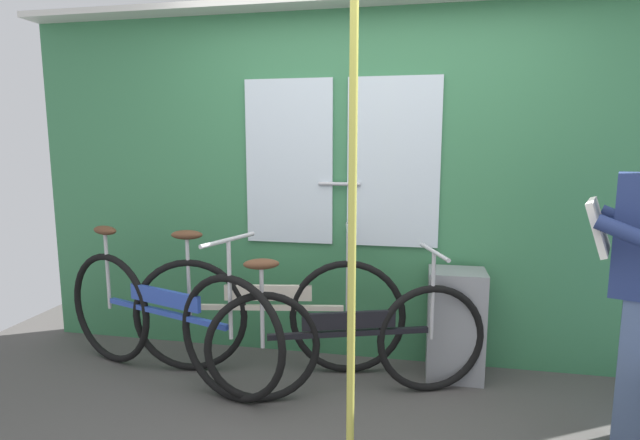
{
  "coord_description": "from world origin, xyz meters",
  "views": [
    {
      "loc": [
        0.32,
        -2.13,
        1.48
      ],
      "look_at": [
        -0.27,
        0.8,
        1.02
      ],
      "focal_mm": 28.04,
      "sensor_mm": 36.0,
      "label": 1
    }
  ],
  "objects_px": {
    "bicycle_near_door": "(347,339)",
    "bicycle_leaning_behind": "(267,313)",
    "bicycle_by_pole": "(164,318)",
    "handrail_pole": "(352,218)",
    "trash_bin_by_wall": "(455,324)"
  },
  "relations": [
    {
      "from": "bicycle_by_pole",
      "to": "handrail_pole",
      "type": "height_order",
      "value": "handrail_pole"
    },
    {
      "from": "handrail_pole",
      "to": "bicycle_near_door",
      "type": "bearing_deg",
      "value": 99.37
    },
    {
      "from": "handrail_pole",
      "to": "trash_bin_by_wall",
      "type": "bearing_deg",
      "value": 63.32
    },
    {
      "from": "trash_bin_by_wall",
      "to": "bicycle_near_door",
      "type": "bearing_deg",
      "value": -148.32
    },
    {
      "from": "bicycle_leaning_behind",
      "to": "bicycle_near_door",
      "type": "bearing_deg",
      "value": -31.74
    },
    {
      "from": "bicycle_near_door",
      "to": "handrail_pole",
      "type": "xyz_separation_m",
      "value": [
        0.11,
        -0.65,
        0.81
      ]
    },
    {
      "from": "trash_bin_by_wall",
      "to": "bicycle_leaning_behind",
      "type": "bearing_deg",
      "value": -172.03
    },
    {
      "from": "bicycle_near_door",
      "to": "trash_bin_by_wall",
      "type": "bearing_deg",
      "value": 12.98
    },
    {
      "from": "bicycle_near_door",
      "to": "bicycle_leaning_behind",
      "type": "height_order",
      "value": "bicycle_leaning_behind"
    },
    {
      "from": "trash_bin_by_wall",
      "to": "handrail_pole",
      "type": "height_order",
      "value": "handrail_pole"
    },
    {
      "from": "bicycle_near_door",
      "to": "bicycle_leaning_behind",
      "type": "distance_m",
      "value": 0.6
    },
    {
      "from": "bicycle_by_pole",
      "to": "bicycle_near_door",
      "type": "bearing_deg",
      "value": 19.1
    },
    {
      "from": "bicycle_by_pole",
      "to": "trash_bin_by_wall",
      "type": "xyz_separation_m",
      "value": [
        1.78,
        0.39,
        -0.05
      ]
    },
    {
      "from": "bicycle_leaning_behind",
      "to": "handrail_pole",
      "type": "height_order",
      "value": "handrail_pole"
    },
    {
      "from": "bicycle_leaning_behind",
      "to": "handrail_pole",
      "type": "distance_m",
      "value": 1.34
    }
  ]
}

